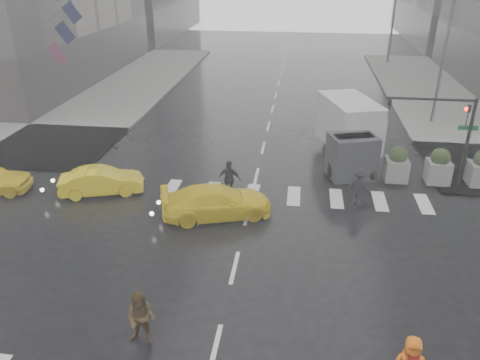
# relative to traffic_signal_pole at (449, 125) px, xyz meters

# --- Properties ---
(ground) EXTENTS (120.00, 120.00, 0.00)m
(ground) POSITION_rel_traffic_signal_pole_xyz_m (-9.01, -8.01, -3.22)
(ground) COLOR black
(ground) RESTS_ON ground
(sidewalk_nw) EXTENTS (35.00, 35.00, 0.15)m
(sidewalk_nw) POSITION_rel_traffic_signal_pole_xyz_m (-28.51, 9.49, -3.14)
(sidewalk_nw) COLOR slate
(sidewalk_nw) RESTS_ON ground
(road_markings) EXTENTS (18.00, 48.00, 0.01)m
(road_markings) POSITION_rel_traffic_signal_pole_xyz_m (-9.01, -8.01, -3.21)
(road_markings) COLOR silver
(road_markings) RESTS_ON ground
(traffic_signal_pole) EXTENTS (4.45, 0.42, 4.50)m
(traffic_signal_pole) POSITION_rel_traffic_signal_pole_xyz_m (0.00, 0.00, 0.00)
(traffic_signal_pole) COLOR black
(traffic_signal_pole) RESTS_ON ground
(street_lamp_near) EXTENTS (2.15, 0.22, 9.00)m
(street_lamp_near) POSITION_rel_traffic_signal_pole_xyz_m (1.86, 9.99, 1.73)
(street_lamp_near) COLOR #59595B
(street_lamp_near) RESTS_ON ground
(street_lamp_far) EXTENTS (2.15, 0.22, 9.00)m
(street_lamp_far) POSITION_rel_traffic_signal_pole_xyz_m (1.86, 29.99, 1.73)
(street_lamp_far) COLOR #59595B
(street_lamp_far) RESTS_ON ground
(planter_west) EXTENTS (1.10, 1.10, 1.80)m
(planter_west) POSITION_rel_traffic_signal_pole_xyz_m (-2.01, 0.19, -2.23)
(planter_west) COLOR slate
(planter_west) RESTS_ON ground
(planter_mid) EXTENTS (1.10, 1.10, 1.80)m
(planter_mid) POSITION_rel_traffic_signal_pole_xyz_m (-0.01, 0.19, -2.23)
(planter_mid) COLOR slate
(planter_mid) RESTS_ON ground
(flag_cluster) EXTENTS (2.87, 3.06, 4.69)m
(flag_cluster) POSITION_rel_traffic_signal_pole_xyz_m (-24.09, 10.49, 2.42)
(flag_cluster) COLOR #59595B
(flag_cluster) RESTS_ON ground
(pedestrian_brown) EXTENTS (0.91, 0.72, 1.79)m
(pedestrian_brown) POSITION_rel_traffic_signal_pole_xyz_m (-11.15, -12.01, -2.32)
(pedestrian_brown) COLOR #463219
(pedestrian_brown) RESTS_ON ground
(pedestrian_far_a) EXTENTS (1.15, 0.78, 1.84)m
(pedestrian_far_a) POSITION_rel_traffic_signal_pole_xyz_m (-10.04, -2.46, -2.30)
(pedestrian_far_a) COLOR black
(pedestrian_far_a) RESTS_ON ground
(pedestrian_far_b) EXTENTS (1.34, 1.10, 1.82)m
(pedestrian_far_b) POSITION_rel_traffic_signal_pole_xyz_m (-4.08, -2.44, -2.31)
(pedestrian_far_b) COLOR black
(pedestrian_far_b) RESTS_ON ground
(taxi_mid) EXTENTS (4.11, 2.50, 1.28)m
(taxi_mid) POSITION_rel_traffic_signal_pole_xyz_m (-16.17, -2.92, -2.58)
(taxi_mid) COLOR yellow
(taxi_mid) RESTS_ON ground
(taxi_rear) EXTENTS (4.61, 3.17, 1.39)m
(taxi_rear) POSITION_rel_traffic_signal_pole_xyz_m (-10.31, -4.32, -2.52)
(taxi_rear) COLOR yellow
(taxi_rear) RESTS_ON ground
(box_truck) EXTENTS (2.31, 6.17, 3.28)m
(box_truck) POSITION_rel_traffic_signal_pole_xyz_m (-4.22, 2.64, -1.47)
(box_truck) COLOR #BCBCBE
(box_truck) RESTS_ON ground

